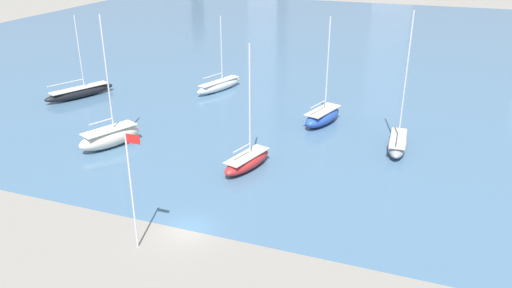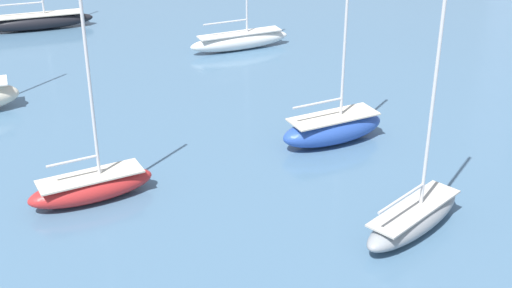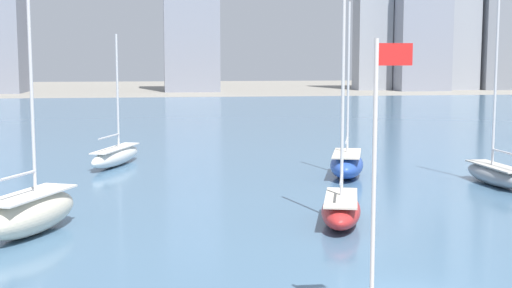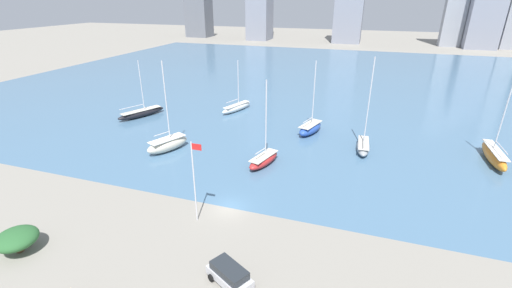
{
  "view_description": "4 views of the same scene",
  "coord_description": "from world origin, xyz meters",
  "px_view_note": "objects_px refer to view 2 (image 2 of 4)",
  "views": [
    {
      "loc": [
        17.31,
        -30.69,
        22.96
      ],
      "look_at": [
        0.53,
        15.09,
        1.63
      ],
      "focal_mm": 35.0,
      "sensor_mm": 36.0,
      "label": 1
    },
    {
      "loc": [
        31.47,
        -4.59,
        20.18
      ],
      "look_at": [
        6.61,
        19.07,
        3.32
      ],
      "focal_mm": 50.0,
      "sensor_mm": 36.0,
      "label": 2
    },
    {
      "loc": [
        -9.3,
        -25.12,
        9.15
      ],
      "look_at": [
        -4.12,
        12.77,
        4.48
      ],
      "focal_mm": 50.0,
      "sensor_mm": 36.0,
      "label": 3
    },
    {
      "loc": [
        14.1,
        -32.08,
        23.55
      ],
      "look_at": [
        0.77,
        8.0,
        5.25
      ],
      "focal_mm": 24.0,
      "sensor_mm": 36.0,
      "label": 4
    }
  ],
  "objects_px": {
    "sailboat_blue": "(333,128)",
    "sailboat_white": "(240,40)",
    "sailboat_red": "(91,186)",
    "sailboat_black": "(37,21)",
    "sailboat_gray": "(414,216)"
  },
  "relations": [
    {
      "from": "sailboat_black",
      "to": "sailboat_red",
      "type": "bearing_deg",
      "value": 1.54
    },
    {
      "from": "sailboat_red",
      "to": "sailboat_white",
      "type": "bearing_deg",
      "value": 135.66
    },
    {
      "from": "sailboat_gray",
      "to": "sailboat_blue",
      "type": "bearing_deg",
      "value": 150.59
    },
    {
      "from": "sailboat_blue",
      "to": "sailboat_black",
      "type": "relative_size",
      "value": 1.14
    },
    {
      "from": "sailboat_blue",
      "to": "sailboat_white",
      "type": "xyz_separation_m",
      "value": [
        -17.92,
        8.3,
        -0.17
      ]
    },
    {
      "from": "sailboat_blue",
      "to": "sailboat_red",
      "type": "height_order",
      "value": "sailboat_blue"
    },
    {
      "from": "sailboat_gray",
      "to": "sailboat_red",
      "type": "distance_m",
      "value": 17.38
    },
    {
      "from": "sailboat_blue",
      "to": "sailboat_black",
      "type": "xyz_separation_m",
      "value": [
        -35.66,
        -1.72,
        -0.2
      ]
    },
    {
      "from": "sailboat_blue",
      "to": "sailboat_white",
      "type": "height_order",
      "value": "sailboat_blue"
    },
    {
      "from": "sailboat_blue",
      "to": "sailboat_white",
      "type": "distance_m",
      "value": 19.75
    },
    {
      "from": "sailboat_black",
      "to": "sailboat_white",
      "type": "bearing_deg",
      "value": 54.2
    },
    {
      "from": "sailboat_black",
      "to": "sailboat_white",
      "type": "height_order",
      "value": "sailboat_black"
    },
    {
      "from": "sailboat_black",
      "to": "sailboat_gray",
      "type": "distance_m",
      "value": 45.46
    },
    {
      "from": "sailboat_black",
      "to": "sailboat_red",
      "type": "height_order",
      "value": "sailboat_red"
    },
    {
      "from": "sailboat_blue",
      "to": "sailboat_gray",
      "type": "relative_size",
      "value": 0.88
    }
  ]
}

